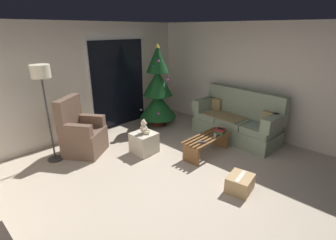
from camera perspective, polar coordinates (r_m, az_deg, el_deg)
name	(u,v)px	position (r m, az deg, el deg)	size (l,w,h in m)	color
ground_plane	(183,188)	(4.07, 3.33, -15.16)	(7.00, 7.00, 0.00)	#B2A38E
wall_back	(78,82)	(5.89, -19.86, 8.19)	(5.72, 0.12, 2.50)	beige
wall_right	(270,82)	(5.92, 22.14, 7.96)	(0.12, 6.00, 2.50)	beige
patio_door_frame	(118,82)	(6.36, -11.20, 8.44)	(1.60, 0.02, 2.20)	silver
patio_door_glass	(119,84)	(6.36, -11.08, 7.98)	(1.50, 0.02, 2.10)	black
couch	(237,121)	(5.82, 15.44, -0.19)	(0.93, 1.99, 1.08)	gray
coffee_table	(207,142)	(4.98, 8.84, -5.06)	(1.10, 0.40, 0.37)	brown
remote_graphite	(202,142)	(4.65, 7.75, -5.04)	(0.04, 0.16, 0.02)	#333338
remote_white	(215,136)	(4.97, 10.62, -3.53)	(0.04, 0.16, 0.02)	silver
book_stack	(220,131)	(5.15, 11.76, -2.44)	(0.26, 0.23, 0.07)	#337042
cell_phone	(221,129)	(5.15, 11.92, -1.94)	(0.07, 0.14, 0.01)	black
christmas_tree	(158,91)	(6.24, -2.34, 6.71)	(0.92, 0.92, 2.04)	#4C1E19
armchair	(82,134)	(5.20, -19.06, -3.05)	(0.95, 0.95, 1.13)	brown
floor_lamp	(42,81)	(4.81, -26.76, 7.90)	(0.32, 0.32, 1.78)	#2D2D30
ottoman	(144,143)	(5.03, -5.47, -5.17)	(0.44, 0.44, 0.41)	beige
teddy_bear_cream	(144,128)	(4.90, -5.47, -1.71)	(0.21, 0.22, 0.29)	beige
teddy_bear_honey_by_tree	(143,127)	(6.03, -5.68, -1.65)	(0.20, 0.20, 0.29)	tan
cardboard_box_taped_mid_floor	(240,183)	(4.09, 16.05, -13.68)	(0.45, 0.40, 0.26)	tan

